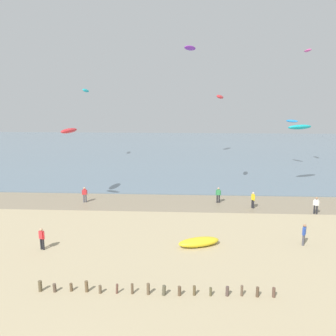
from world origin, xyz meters
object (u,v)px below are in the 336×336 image
at_px(person_nearest_camera, 42,238).
at_px(kite_aloft_3, 300,127).
at_px(kite_aloft_2, 308,50).
at_px(kite_aloft_7, 292,121).
at_px(grounded_kite, 199,242).
at_px(person_right_flank, 218,195).
at_px(kite_aloft_6, 86,91).
at_px(kite_aloft_4, 220,97).
at_px(kite_aloft_8, 69,131).
at_px(kite_aloft_1, 190,48).
at_px(person_left_flank, 316,205).
at_px(person_far_down_beach, 253,200).
at_px(person_by_waterline, 304,234).
at_px(person_trailing_behind, 85,194).

xyz_separation_m(person_nearest_camera, kite_aloft_3, (24.82, 19.84, 6.72)).
distance_m(kite_aloft_2, kite_aloft_7, 11.04).
height_order(grounded_kite, kite_aloft_2, kite_aloft_2).
height_order(person_right_flank, kite_aloft_6, kite_aloft_6).
xyz_separation_m(kite_aloft_4, kite_aloft_8, (-16.42, -5.80, -3.54)).
distance_m(grounded_kite, kite_aloft_2, 35.38).
xyz_separation_m(person_nearest_camera, kite_aloft_4, (14.69, 18.07, 10.39)).
relative_size(kite_aloft_1, kite_aloft_4, 1.47).
bearing_deg(person_nearest_camera, grounded_kite, 6.02).
relative_size(kite_aloft_2, kite_aloft_4, 0.93).
xyz_separation_m(kite_aloft_3, kite_aloft_7, (2.69, 12.25, -0.08)).
bearing_deg(grounded_kite, kite_aloft_8, 121.38).
distance_m(person_nearest_camera, kite_aloft_8, 14.15).
distance_m(person_left_flank, person_far_down_beach, 6.01).
bearing_deg(kite_aloft_1, person_far_down_beach, 41.86).
height_order(grounded_kite, kite_aloft_1, kite_aloft_1).
bearing_deg(kite_aloft_3, person_by_waterline, -131.83).
relative_size(kite_aloft_1, kite_aloft_3, 0.99).
xyz_separation_m(person_right_flank, grounded_kite, (-2.49, -11.16, -0.59)).
xyz_separation_m(kite_aloft_2, kite_aloft_4, (-12.97, -9.61, -6.37)).
xyz_separation_m(kite_aloft_3, kite_aloft_8, (-26.55, -7.58, 0.14)).
xyz_separation_m(person_far_down_beach, person_trailing_behind, (-17.93, 1.02, 0.00)).
distance_m(person_by_waterline, grounded_kite, 8.15).
xyz_separation_m(person_right_flank, kite_aloft_1, (-3.05, 24.28, 18.42)).
bearing_deg(kite_aloft_4, kite_aloft_2, -39.49).
distance_m(person_by_waterline, kite_aloft_7, 31.88).
relative_size(person_by_waterline, kite_aloft_4, 0.71).
xyz_separation_m(kite_aloft_6, kite_aloft_7, (34.03, -3.45, -4.83)).
height_order(person_by_waterline, kite_aloft_3, kite_aloft_3).
relative_size(person_left_flank, kite_aloft_1, 0.48).
bearing_deg(kite_aloft_7, kite_aloft_2, 153.59).
xyz_separation_m(person_trailing_behind, kite_aloft_8, (-1.50, 0.48, 6.85)).
height_order(person_left_flank, person_far_down_beach, same).
xyz_separation_m(person_by_waterline, kite_aloft_8, (-21.63, 10.42, 6.85)).
bearing_deg(kite_aloft_7, person_by_waterline, 137.57).
height_order(person_left_flank, kite_aloft_7, kite_aloft_7).
height_order(person_by_waterline, kite_aloft_1, kite_aloft_1).
xyz_separation_m(grounded_kite, kite_aloft_8, (-13.52, 11.02, 7.44)).
height_order(person_trailing_behind, grounded_kite, person_trailing_behind).
height_order(person_right_flank, person_trailing_behind, same).
relative_size(person_by_waterline, person_trailing_behind, 1.00).
relative_size(person_by_waterline, kite_aloft_7, 0.71).
xyz_separation_m(person_left_flank, kite_aloft_2, (4.15, 18.43, 16.76)).
xyz_separation_m(grounded_kite, kite_aloft_7, (15.72, 30.84, 7.23)).
bearing_deg(kite_aloft_2, person_left_flank, 167.29).
height_order(person_trailing_behind, kite_aloft_7, kite_aloft_7).
height_order(person_trailing_behind, kite_aloft_3, kite_aloft_3).
bearing_deg(grounded_kite, kite_aloft_2, 39.59).
height_order(person_nearest_camera, person_right_flank, same).
distance_m(person_trailing_behind, kite_aloft_3, 27.16).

